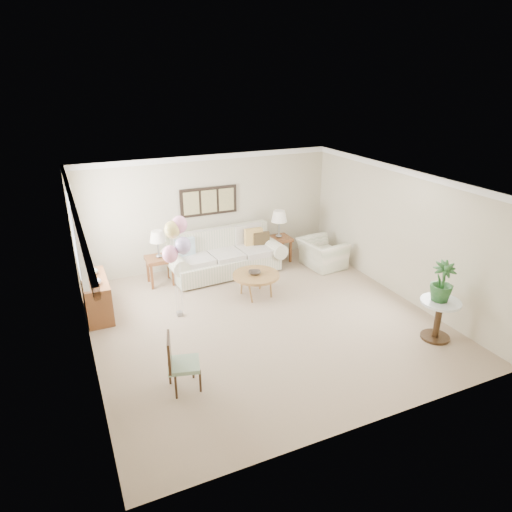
{
  "coord_description": "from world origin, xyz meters",
  "views": [
    {
      "loc": [
        -3.16,
        -6.7,
        4.28
      ],
      "look_at": [
        0.12,
        0.6,
        1.05
      ],
      "focal_mm": 32.0,
      "sensor_mm": 36.0,
      "label": 1
    }
  ],
  "objects_px": {
    "sofa": "(224,257)",
    "accent_chair": "(179,362)",
    "balloon_cluster": "(176,239)",
    "coffee_table": "(256,276)",
    "armchair": "(322,253)"
  },
  "relations": [
    {
      "from": "sofa",
      "to": "coffee_table",
      "type": "xyz_separation_m",
      "value": [
        0.19,
        -1.37,
        0.06
      ]
    },
    {
      "from": "armchair",
      "to": "sofa",
      "type": "bearing_deg",
      "value": 69.79
    },
    {
      "from": "armchair",
      "to": "accent_chair",
      "type": "relative_size",
      "value": 1.11
    },
    {
      "from": "accent_chair",
      "to": "balloon_cluster",
      "type": "bearing_deg",
      "value": 74.29
    },
    {
      "from": "sofa",
      "to": "balloon_cluster",
      "type": "bearing_deg",
      "value": -133.36
    },
    {
      "from": "coffee_table",
      "to": "sofa",
      "type": "bearing_deg",
      "value": 97.78
    },
    {
      "from": "sofa",
      "to": "accent_chair",
      "type": "relative_size",
      "value": 3.02
    },
    {
      "from": "coffee_table",
      "to": "accent_chair",
      "type": "distance_m",
      "value": 3.19
    },
    {
      "from": "sofa",
      "to": "accent_chair",
      "type": "xyz_separation_m",
      "value": [
        -2.04,
        -3.65,
        0.08
      ]
    },
    {
      "from": "accent_chair",
      "to": "sofa",
      "type": "bearing_deg",
      "value": 60.82
    },
    {
      "from": "sofa",
      "to": "armchair",
      "type": "bearing_deg",
      "value": -15.1
    },
    {
      "from": "armchair",
      "to": "accent_chair",
      "type": "xyz_separation_m",
      "value": [
        -4.27,
        -3.05,
        0.15
      ]
    },
    {
      "from": "sofa",
      "to": "balloon_cluster",
      "type": "distance_m",
      "value": 2.39
    },
    {
      "from": "sofa",
      "to": "balloon_cluster",
      "type": "height_order",
      "value": "balloon_cluster"
    },
    {
      "from": "accent_chair",
      "to": "balloon_cluster",
      "type": "height_order",
      "value": "balloon_cluster"
    }
  ]
}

